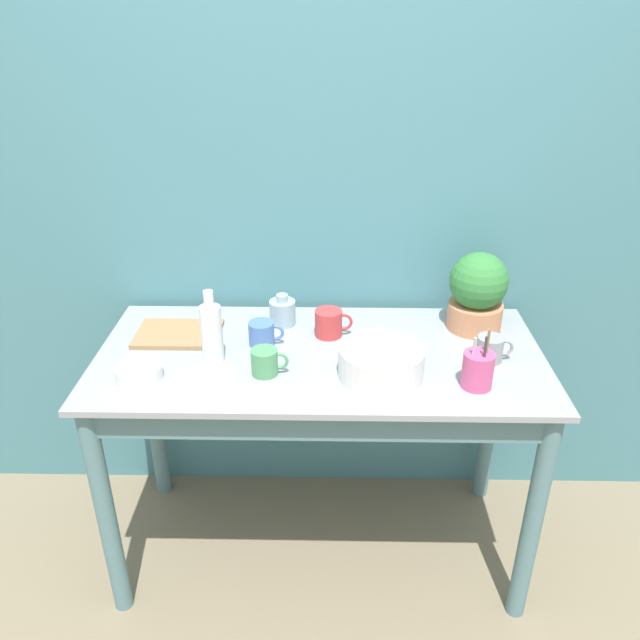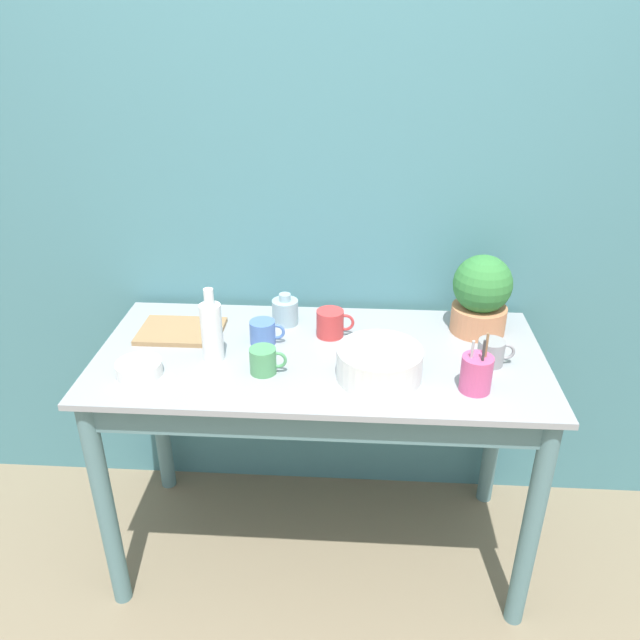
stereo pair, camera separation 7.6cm
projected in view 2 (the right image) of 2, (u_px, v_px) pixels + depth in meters
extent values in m
plane|color=#7F7056|center=(314.00, 620.00, 2.09)|extent=(12.00, 12.00, 0.00)
cube|color=teal|center=(327.00, 209.00, 2.19)|extent=(6.00, 0.05, 2.40)
cylinder|color=slate|center=(105.00, 508.00, 1.99)|extent=(0.06, 0.06, 0.82)
cylinder|color=slate|center=(531.00, 528.00, 1.91)|extent=(0.06, 0.06, 0.82)
cylinder|color=slate|center=(158.00, 405.00, 2.50)|extent=(0.06, 0.06, 0.82)
cylinder|color=slate|center=(496.00, 417.00, 2.42)|extent=(0.06, 0.06, 0.82)
cube|color=slate|center=(314.00, 424.00, 1.79)|extent=(1.34, 0.02, 0.10)
cube|color=#93999E|center=(320.00, 356.00, 2.01)|extent=(1.44, 0.67, 0.02)
cylinder|color=tan|center=(478.00, 319.00, 2.12)|extent=(0.19, 0.19, 0.09)
sphere|color=#337A38|center=(483.00, 284.00, 2.07)|extent=(0.20, 0.20, 0.20)
cylinder|color=silver|center=(379.00, 363.00, 1.86)|extent=(0.26, 0.26, 0.10)
cylinder|color=white|center=(212.00, 332.00, 1.94)|extent=(0.07, 0.07, 0.19)
cylinder|color=white|center=(209.00, 297.00, 1.88)|extent=(0.03, 0.03, 0.05)
cylinder|color=#93B2BC|center=(285.00, 312.00, 2.18)|extent=(0.09, 0.09, 0.09)
cylinder|color=#93B2BC|center=(285.00, 297.00, 2.15)|extent=(0.04, 0.04, 0.02)
cylinder|color=gray|center=(491.00, 352.00, 1.93)|extent=(0.08, 0.08, 0.08)
torus|color=gray|center=(506.00, 352.00, 1.93)|extent=(0.06, 0.01, 0.06)
cylinder|color=#C63838|center=(330.00, 323.00, 2.09)|extent=(0.09, 0.09, 0.09)
torus|color=#C63838|center=(345.00, 322.00, 2.09)|extent=(0.06, 0.01, 0.06)
cylinder|color=#4C70B7|center=(263.00, 332.00, 2.05)|extent=(0.08, 0.08, 0.08)
torus|color=#4C70B7|center=(277.00, 332.00, 2.05)|extent=(0.05, 0.01, 0.05)
cylinder|color=#4C935B|center=(263.00, 361.00, 1.89)|extent=(0.08, 0.08, 0.08)
torus|color=#4C935B|center=(278.00, 360.00, 1.88)|extent=(0.06, 0.01, 0.06)
cylinder|color=silver|center=(139.00, 368.00, 1.88)|extent=(0.14, 0.14, 0.04)
cylinder|color=#CC4C7F|center=(476.00, 374.00, 1.79)|extent=(0.09, 0.09, 0.11)
cylinder|color=#B7B7BC|center=(470.00, 365.00, 1.78)|extent=(0.01, 0.02, 0.17)
cylinder|color=#333333|center=(482.00, 368.00, 1.76)|extent=(0.01, 0.02, 0.17)
cylinder|color=olive|center=(484.00, 362.00, 1.78)|extent=(0.01, 0.01, 0.18)
cube|color=#99754C|center=(181.00, 331.00, 2.13)|extent=(0.28, 0.20, 0.02)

